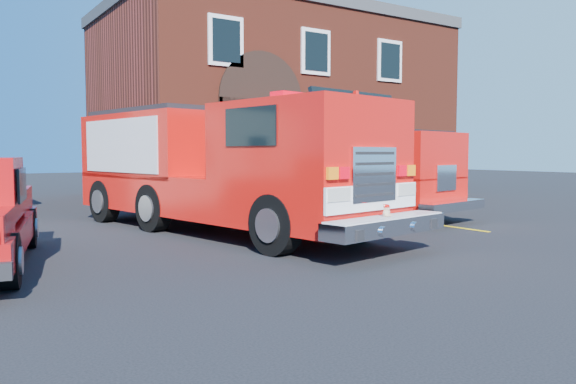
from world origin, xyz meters
TOP-DOWN VIEW (x-y plane):
  - ground at (0.00, 0.00)m, footprint 100.00×100.00m
  - parking_stripe_near at (6.50, 1.00)m, footprint 0.12×3.00m
  - parking_stripe_mid at (6.50, 4.00)m, footprint 0.12×3.00m
  - parking_stripe_far at (6.50, 7.00)m, footprint 0.12×3.00m
  - fire_station at (8.99, 13.98)m, footprint 15.20×10.20m
  - fire_engine at (0.88, 3.39)m, footprint 4.70×10.76m
  - secondary_truck at (5.83, 5.03)m, footprint 4.17×8.83m

SIDE VIEW (x-z plane):
  - ground at x=0.00m, z-range 0.00..0.00m
  - parking_stripe_near at x=6.50m, z-range 0.00..0.01m
  - parking_stripe_mid at x=6.50m, z-range 0.00..0.01m
  - parking_stripe_far at x=6.50m, z-range 0.00..0.01m
  - secondary_truck at x=5.83m, z-range 0.12..2.88m
  - fire_engine at x=0.88m, z-range 0.06..3.26m
  - fire_station at x=8.99m, z-range 0.03..8.48m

